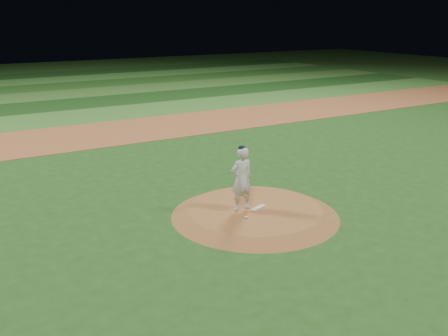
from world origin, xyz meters
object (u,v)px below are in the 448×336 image
at_px(pitching_rubber, 258,208).
at_px(rosin_bag, 246,217).
at_px(pitcher_on_mound, 241,179).
at_px(pitchers_mound, 255,212).

bearing_deg(pitching_rubber, rosin_bag, -167.59).
xyz_separation_m(pitching_rubber, pitcher_on_mound, (-0.54, 0.19, 1.04)).
distance_m(pitchers_mound, pitching_rubber, 0.18).
height_order(pitchers_mound, rosin_bag, rosin_bag).
relative_size(pitchers_mound, pitching_rubber, 8.78).
bearing_deg(pitching_rubber, pitchers_mound, 138.60).
distance_m(pitchers_mound, rosin_bag, 0.90).
distance_m(pitchers_mound, pitcher_on_mound, 1.27).
height_order(pitching_rubber, rosin_bag, rosin_bag).
bearing_deg(rosin_bag, pitching_rubber, 32.31).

